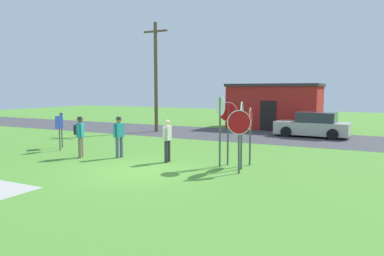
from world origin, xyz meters
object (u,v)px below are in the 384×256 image
object	(u,v)px
person_with_sunhat	(80,134)
info_panel_leftmost	(61,124)
parked_car_on_street	(313,126)
info_panel_middle	(59,127)
utility_pole	(156,75)
stop_sign_low_front	(220,119)
person_near_signs	(119,135)
person_in_teal	(167,138)
stop_sign_rear_right	(228,122)
stop_sign_center_cluster	(242,123)
stop_sign_leaning_left	(250,126)
stop_sign_far_back	(239,130)

from	to	relation	value
person_with_sunhat	info_panel_leftmost	distance (m)	3.14
parked_car_on_street	info_panel_middle	size ratio (longest dim) A/B	2.65
utility_pole	stop_sign_low_front	world-z (taller)	utility_pole
person_near_signs	person_in_teal	bearing A→B (deg)	2.39
utility_pole	stop_sign_rear_right	xyz separation A→B (m)	(8.34, -8.06, -2.21)
utility_pole	stop_sign_center_cluster	xyz separation A→B (m)	(9.05, -8.57, -2.16)
stop_sign_rear_right	info_panel_leftmost	bearing A→B (deg)	179.18
stop_sign_low_front	person_with_sunhat	size ratio (longest dim) A/B	1.52
stop_sign_leaning_left	info_panel_middle	distance (m)	9.04
stop_sign_low_front	person_with_sunhat	world-z (taller)	stop_sign_low_front
person_with_sunhat	person_near_signs	xyz separation A→B (m)	(1.48, 0.73, -0.03)
info_panel_middle	person_with_sunhat	bearing A→B (deg)	-22.08
utility_pole	stop_sign_far_back	xyz separation A→B (m)	(9.18, -9.19, -2.35)
info_panel_leftmost	stop_sign_center_cluster	bearing A→B (deg)	-3.82
person_in_teal	stop_sign_leaning_left	bearing A→B (deg)	16.70
stop_sign_rear_right	stop_sign_leaning_left	bearing A→B (deg)	22.55
stop_sign_center_cluster	stop_sign_low_front	world-z (taller)	stop_sign_low_front
stop_sign_low_front	info_panel_middle	world-z (taller)	stop_sign_low_front
utility_pole	person_near_signs	distance (m)	9.94
stop_sign_far_back	person_near_signs	size ratio (longest dim) A/B	1.25
parked_car_on_street	info_panel_middle	xyz separation A→B (m)	(-9.87, -10.63, 0.45)
stop_sign_rear_right	stop_sign_center_cluster	size ratio (longest dim) A/B	0.98
info_panel_middle	utility_pole	bearing A→B (deg)	90.92
stop_sign_rear_right	info_panel_middle	bearing A→B (deg)	-175.96
stop_sign_far_back	stop_sign_low_front	size ratio (longest dim) A/B	0.83
parked_car_on_street	person_with_sunhat	bearing A→B (deg)	-124.05
stop_sign_leaning_left	person_in_teal	xyz separation A→B (m)	(-3.09, -0.93, -0.56)
stop_sign_center_cluster	person_in_teal	xyz separation A→B (m)	(-3.02, -0.10, -0.74)
parked_car_on_street	utility_pole	bearing A→B (deg)	-168.76
person_in_teal	stop_sign_far_back	bearing A→B (deg)	-9.40
stop_sign_low_front	info_panel_leftmost	bearing A→B (deg)	175.89
stop_sign_rear_right	person_in_teal	distance (m)	2.49
parked_car_on_street	person_with_sunhat	distance (m)	13.86
parked_car_on_street	stop_sign_far_back	xyz separation A→B (m)	(-0.83, -11.18, 0.81)
stop_sign_leaning_left	stop_sign_far_back	xyz separation A→B (m)	(0.06, -1.45, -0.01)
person_in_teal	stop_sign_rear_right	bearing A→B (deg)	14.65
person_in_teal	person_with_sunhat	bearing A→B (deg)	-167.65
stop_sign_leaning_left	person_with_sunhat	bearing A→B (deg)	-165.67
person_with_sunhat	info_panel_leftmost	xyz separation A→B (m)	(-2.71, 1.56, 0.19)
stop_sign_rear_right	info_panel_middle	size ratio (longest dim) A/B	1.46
stop_sign_far_back	person_with_sunhat	world-z (taller)	stop_sign_far_back
parked_car_on_street	person_with_sunhat	size ratio (longest dim) A/B	2.52
info_panel_middle	person_in_teal	bearing A→B (deg)	-0.25
parked_car_on_street	person_in_teal	xyz separation A→B (m)	(-3.98, -10.65, 0.26)
stop_sign_center_cluster	info_panel_leftmost	size ratio (longest dim) A/B	1.41
parked_car_on_street	info_panel_leftmost	distance (m)	14.44
stop_sign_low_front	person_near_signs	world-z (taller)	stop_sign_low_front
parked_car_on_street	info_panel_leftmost	bearing A→B (deg)	-136.55
person_in_teal	info_panel_middle	xyz separation A→B (m)	(-5.89, 0.03, 0.19)
utility_pole	person_in_teal	distance (m)	10.95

